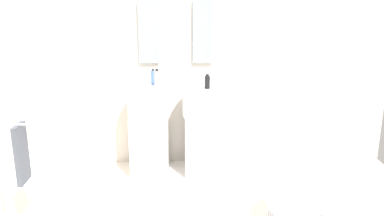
# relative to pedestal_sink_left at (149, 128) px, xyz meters

# --- Properties ---
(rear_partition) EXTENTS (4.80, 0.10, 2.60)m
(rear_partition) POSITION_rel_pedestal_sink_left_xyz_m (0.29, 0.34, 0.79)
(rear_partition) COLOR beige
(rear_partition) RESTS_ON ground_plane
(pedestal_sink_left) EXTENTS (0.45, 0.45, 1.08)m
(pedestal_sink_left) POSITION_rel_pedestal_sink_left_xyz_m (0.00, 0.00, 0.00)
(pedestal_sink_left) COLOR white
(pedestal_sink_left) RESTS_ON ground_plane
(pedestal_sink_right) EXTENTS (0.45, 0.45, 1.08)m
(pedestal_sink_right) POSITION_rel_pedestal_sink_left_xyz_m (0.59, 0.00, 0.00)
(pedestal_sink_right) COLOR white
(pedestal_sink_right) RESTS_ON ground_plane
(vanity_mirror_left) EXTENTS (0.22, 0.03, 0.66)m
(vanity_mirror_left) POSITION_rel_pedestal_sink_left_xyz_m (0.00, 0.27, 0.99)
(vanity_mirror_left) COLOR #8C9EA8
(vanity_mirror_right) EXTENTS (0.22, 0.03, 0.66)m
(vanity_mirror_right) POSITION_rel_pedestal_sink_left_xyz_m (0.59, 0.27, 0.99)
(vanity_mirror_right) COLOR #8C9EA8
(lounge_chair) EXTENTS (1.01, 1.01, 0.65)m
(lounge_chair) POSITION_rel_pedestal_sink_left_xyz_m (1.40, -1.21, -0.17)
(lounge_chair) COLOR #B7BABF
(lounge_chair) RESTS_ON ground_plane
(towel_rack) EXTENTS (0.37, 0.22, 0.95)m
(towel_rack) POSITION_rel_pedestal_sink_left_xyz_m (-0.99, -1.04, 0.11)
(towel_rack) COLOR #B7BABF
(towel_rack) RESTS_ON ground_plane
(soap_bottle_blue) EXTENTS (0.05, 0.05, 0.17)m
(soap_bottle_blue) POSITION_rel_pedestal_sink_left_xyz_m (0.05, 0.10, 0.54)
(soap_bottle_blue) COLOR #4C72B7
(soap_bottle_blue) RESTS_ON pedestal_sink_left
(soap_bottle_black) EXTENTS (0.05, 0.05, 0.15)m
(soap_bottle_black) POSITION_rel_pedestal_sink_left_xyz_m (0.62, -0.14, 0.53)
(soap_bottle_black) COLOR black
(soap_bottle_black) RESTS_ON pedestal_sink_right
(soap_bottle_grey) EXTENTS (0.06, 0.06, 0.19)m
(soap_bottle_grey) POSITION_rel_pedestal_sink_left_xyz_m (0.10, -0.05, 0.55)
(soap_bottle_grey) COLOR #99999E
(soap_bottle_grey) RESTS_ON pedestal_sink_left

